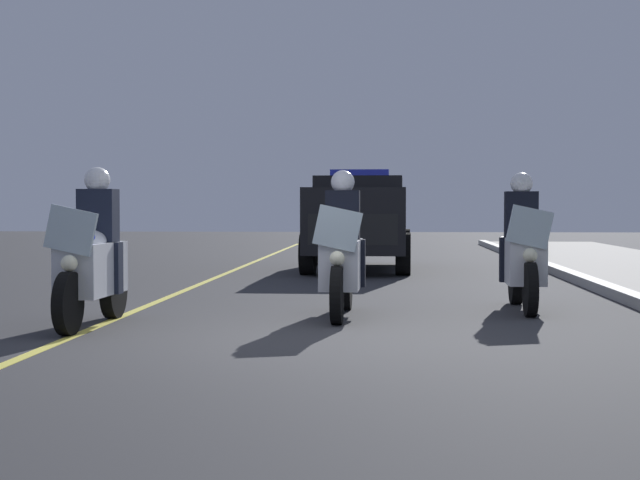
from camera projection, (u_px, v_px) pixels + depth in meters
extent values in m
plane|color=#333335|center=(306.00, 340.00, 9.31)|extent=(80.00, 80.00, 0.00)
cube|color=#E0D14C|center=(71.00, 337.00, 9.47)|extent=(48.00, 0.12, 0.01)
cylinder|color=black|center=(68.00, 304.00, 9.60)|extent=(0.64, 0.13, 0.64)
cylinder|color=black|center=(114.00, 291.00, 11.09)|extent=(0.64, 0.15, 0.64)
cube|color=silver|center=(92.00, 269.00, 10.32)|extent=(1.21, 0.46, 0.56)
ellipsoid|color=silver|center=(90.00, 241.00, 10.26)|extent=(0.57, 0.33, 0.24)
cube|color=silver|center=(71.00, 230.00, 9.68)|extent=(0.07, 0.56, 0.53)
sphere|color=#F9F4CC|center=(69.00, 263.00, 9.63)|extent=(0.17, 0.17, 0.17)
sphere|color=red|center=(60.00, 237.00, 9.82)|extent=(0.09, 0.09, 0.09)
sphere|color=#1933F2|center=(91.00, 237.00, 9.79)|extent=(0.09, 0.09, 0.09)
cube|color=black|center=(98.00, 216.00, 10.53)|extent=(0.29, 0.41, 0.60)
cube|color=black|center=(115.00, 268.00, 10.47)|extent=(0.18, 0.14, 0.56)
cube|color=black|center=(79.00, 268.00, 10.51)|extent=(0.18, 0.14, 0.56)
sphere|color=white|center=(97.00, 180.00, 10.49)|extent=(0.28, 0.28, 0.28)
cylinder|color=black|center=(337.00, 295.00, 10.51)|extent=(0.64, 0.13, 0.64)
cylinder|color=black|center=(346.00, 284.00, 12.00)|extent=(0.64, 0.15, 0.64)
cube|color=silver|center=(341.00, 264.00, 11.22)|extent=(1.21, 0.46, 0.56)
ellipsoid|color=silver|center=(341.00, 238.00, 11.16)|extent=(0.57, 0.33, 0.24)
cube|color=silver|center=(338.00, 228.00, 10.58)|extent=(0.07, 0.56, 0.53)
sphere|color=#F9F4CC|center=(337.00, 259.00, 10.53)|extent=(0.17, 0.17, 0.17)
sphere|color=red|center=(324.00, 234.00, 10.73)|extent=(0.09, 0.09, 0.09)
sphere|color=#1933F2|center=(353.00, 234.00, 10.70)|extent=(0.09, 0.09, 0.09)
cube|color=black|center=(343.00, 216.00, 11.43)|extent=(0.29, 0.41, 0.60)
cube|color=black|center=(359.00, 263.00, 11.37)|extent=(0.18, 0.14, 0.56)
cube|color=black|center=(326.00, 263.00, 11.41)|extent=(0.18, 0.14, 0.56)
sphere|color=silver|center=(343.00, 182.00, 11.40)|extent=(0.28, 0.28, 0.28)
cylinder|color=black|center=(530.00, 290.00, 11.23)|extent=(0.64, 0.13, 0.64)
cylinder|color=black|center=(516.00, 280.00, 12.72)|extent=(0.64, 0.15, 0.64)
cube|color=white|center=(523.00, 260.00, 11.94)|extent=(1.21, 0.46, 0.56)
ellipsoid|color=white|center=(524.00, 236.00, 11.88)|extent=(0.57, 0.33, 0.24)
cube|color=silver|center=(530.00, 227.00, 11.30)|extent=(0.07, 0.56, 0.53)
sphere|color=#F9F4CC|center=(530.00, 255.00, 11.25)|extent=(0.17, 0.17, 0.17)
sphere|color=red|center=(515.00, 233.00, 11.45)|extent=(0.09, 0.09, 0.09)
sphere|color=#1933F2|center=(542.00, 233.00, 11.42)|extent=(0.09, 0.09, 0.09)
cube|color=black|center=(521.00, 215.00, 12.15)|extent=(0.29, 0.41, 0.60)
cube|color=black|center=(537.00, 260.00, 12.09)|extent=(0.18, 0.14, 0.56)
cube|color=black|center=(505.00, 260.00, 12.13)|extent=(0.18, 0.14, 0.56)
sphere|color=white|center=(522.00, 183.00, 12.12)|extent=(0.28, 0.28, 0.28)
cube|color=black|center=(359.00, 220.00, 19.67)|extent=(4.94, 1.99, 1.24)
cube|color=black|center=(360.00, 186.00, 19.94)|extent=(2.43, 1.79, 0.36)
cube|color=#2633D8|center=(360.00, 173.00, 19.73)|extent=(0.30, 1.21, 0.14)
cube|color=black|center=(353.00, 229.00, 17.28)|extent=(0.15, 1.62, 0.56)
cylinder|color=black|center=(403.00, 254.00, 18.06)|extent=(0.81, 0.30, 0.80)
cylinder|color=black|center=(308.00, 254.00, 18.22)|extent=(0.81, 0.30, 0.80)
cylinder|color=black|center=(404.00, 247.00, 21.15)|extent=(0.81, 0.30, 0.80)
cylinder|color=black|center=(322.00, 247.00, 21.31)|extent=(0.81, 0.30, 0.80)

